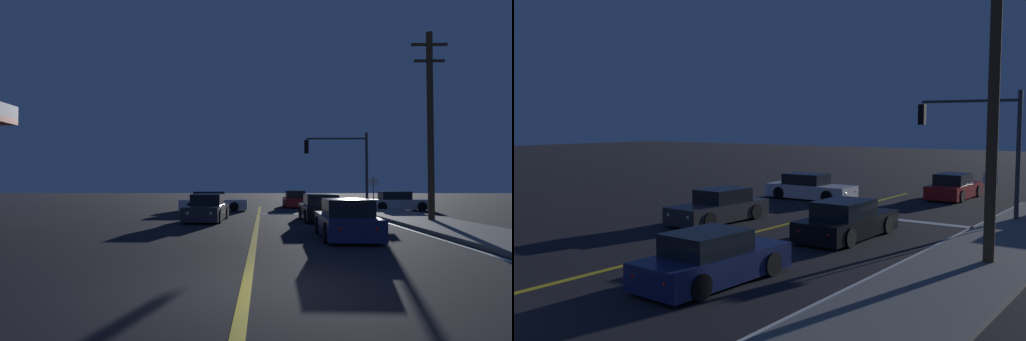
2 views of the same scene
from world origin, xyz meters
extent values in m
cube|color=slate|center=(8.04, 10.02, 0.07)|extent=(3.20, 36.07, 0.15)
cube|color=gold|center=(0.00, 10.02, 0.01)|extent=(0.20, 34.07, 0.01)
cube|color=white|center=(6.19, 10.02, 0.01)|extent=(0.16, 34.07, 0.01)
cube|color=white|center=(3.22, 18.54, 0.01)|extent=(6.44, 0.50, 0.01)
cube|color=navy|center=(3.15, 7.17, 0.44)|extent=(1.85, 4.35, 0.68)
cube|color=black|center=(3.14, 6.92, 1.04)|extent=(1.54, 2.02, 0.60)
cylinder|color=black|center=(2.38, 8.53, 0.32)|extent=(0.24, 0.65, 0.64)
cylinder|color=black|center=(3.99, 8.49, 0.32)|extent=(0.24, 0.65, 0.64)
cylinder|color=black|center=(2.31, 5.86, 0.32)|extent=(0.24, 0.65, 0.64)
cylinder|color=black|center=(3.92, 5.82, 0.32)|extent=(0.24, 0.65, 0.64)
sphere|color=#FFF4CC|center=(2.67, 9.28, 0.52)|extent=(0.18, 0.18, 0.18)
sphere|color=#FFF4CC|center=(3.74, 9.25, 0.52)|extent=(0.18, 0.18, 0.18)
sphere|color=red|center=(2.56, 5.09, 0.52)|extent=(0.14, 0.14, 0.14)
sphere|color=red|center=(3.63, 5.06, 0.52)|extent=(0.14, 0.14, 0.14)
cube|color=#2D2D33|center=(-2.55, 13.81, 0.44)|extent=(1.84, 4.52, 0.68)
cube|color=black|center=(-2.55, 14.08, 1.04)|extent=(1.53, 2.10, 0.60)
cylinder|color=black|center=(-1.80, 12.40, 0.32)|extent=(0.24, 0.65, 0.64)
cylinder|color=black|center=(-3.39, 12.45, 0.32)|extent=(0.24, 0.65, 0.64)
cylinder|color=black|center=(-1.72, 15.17, 0.32)|extent=(0.24, 0.65, 0.64)
cylinder|color=black|center=(-3.31, 15.22, 0.32)|extent=(0.24, 0.65, 0.64)
sphere|color=#FFF4CC|center=(-2.09, 11.62, 0.52)|extent=(0.18, 0.18, 0.18)
sphere|color=#FFF4CC|center=(-3.15, 11.65, 0.52)|extent=(0.18, 0.18, 0.18)
sphere|color=red|center=(-1.96, 15.98, 0.52)|extent=(0.14, 0.14, 0.14)
sphere|color=red|center=(-3.02, 16.01, 0.52)|extent=(0.14, 0.14, 0.14)
cube|color=maroon|center=(2.82, 26.64, 0.44)|extent=(1.74, 4.51, 0.68)
cube|color=black|center=(2.82, 26.37, 1.04)|extent=(1.49, 2.07, 0.60)
cylinder|color=black|center=(2.02, 28.04, 0.32)|extent=(0.22, 0.64, 0.64)
cylinder|color=black|center=(3.63, 28.03, 0.32)|extent=(0.22, 0.64, 0.64)
cylinder|color=black|center=(2.02, 25.25, 0.32)|extent=(0.22, 0.64, 0.64)
cylinder|color=black|center=(3.62, 25.24, 0.32)|extent=(0.22, 0.64, 0.64)
sphere|color=#FFF4CC|center=(2.29, 28.83, 0.52)|extent=(0.18, 0.18, 0.18)
sphere|color=#FFF4CC|center=(3.37, 28.83, 0.52)|extent=(0.18, 0.18, 0.18)
sphere|color=red|center=(2.28, 24.44, 0.52)|extent=(0.14, 0.14, 0.14)
sphere|color=red|center=(3.35, 24.44, 0.52)|extent=(0.14, 0.14, 0.14)
cube|color=black|center=(3.19, 14.14, 0.44)|extent=(1.79, 4.66, 0.68)
cube|color=black|center=(3.19, 13.86, 1.04)|extent=(1.54, 2.15, 0.60)
cylinder|color=black|center=(2.35, 15.58, 0.32)|extent=(0.22, 0.64, 0.64)
cylinder|color=black|center=(4.01, 15.59, 0.32)|extent=(0.22, 0.64, 0.64)
cylinder|color=black|center=(2.36, 12.69, 0.32)|extent=(0.22, 0.64, 0.64)
cylinder|color=black|center=(4.02, 12.70, 0.32)|extent=(0.22, 0.64, 0.64)
sphere|color=#FFF4CC|center=(2.63, 16.41, 0.52)|extent=(0.18, 0.18, 0.18)
sphere|color=#FFF4CC|center=(3.73, 16.41, 0.52)|extent=(0.18, 0.18, 0.18)
sphere|color=red|center=(2.64, 11.86, 0.52)|extent=(0.14, 0.14, 0.14)
sphere|color=red|center=(3.75, 11.87, 0.52)|extent=(0.14, 0.14, 0.14)
cube|color=silver|center=(-3.17, 21.81, 0.44)|extent=(4.71, 1.89, 0.68)
cube|color=black|center=(-3.45, 21.80, 1.04)|extent=(2.18, 1.58, 0.60)
cylinder|color=black|center=(-1.74, 22.67, 0.32)|extent=(0.65, 0.24, 0.64)
cylinder|color=black|center=(-1.70, 21.02, 0.32)|extent=(0.65, 0.24, 0.64)
cylinder|color=black|center=(-4.63, 22.59, 0.32)|extent=(0.65, 0.24, 0.64)
cylinder|color=black|center=(-4.59, 20.95, 0.32)|extent=(0.65, 0.24, 0.64)
sphere|color=#FFF4CC|center=(-0.91, 22.41, 0.52)|extent=(0.18, 0.18, 0.18)
sphere|color=#FFF4CC|center=(-0.88, 21.32, 0.52)|extent=(0.18, 0.18, 0.18)
sphere|color=red|center=(-5.46, 22.30, 0.52)|extent=(0.14, 0.14, 0.14)
sphere|color=red|center=(-5.43, 21.20, 0.52)|extent=(0.14, 0.14, 0.14)
cylinder|color=#38383D|center=(7.24, 20.84, 2.66)|extent=(0.18, 0.18, 5.33)
cylinder|color=#38383D|center=(5.22, 20.84, 4.93)|extent=(4.04, 0.12, 0.12)
cube|color=black|center=(3.20, 20.84, 4.38)|extent=(0.28, 0.28, 0.90)
sphere|color=red|center=(3.20, 20.84, 4.65)|extent=(0.22, 0.22, 0.22)
sphere|color=#4C2D05|center=(3.20, 20.84, 4.38)|extent=(0.22, 0.22, 0.22)
sphere|color=#0A3814|center=(3.20, 20.84, 4.11)|extent=(0.22, 0.22, 0.22)
cylinder|color=#4C3823|center=(8.34, 12.84, 4.61)|extent=(0.31, 0.31, 9.22)
cylinder|color=slate|center=(6.94, 18.04, 1.12)|extent=(0.06, 0.06, 2.24)
cube|color=white|center=(6.94, 18.04, 1.99)|extent=(0.56, 0.03, 0.40)
camera|label=1|loc=(0.32, -7.30, 1.84)|focal=29.28mm
camera|label=2|loc=(12.65, -3.38, 4.05)|focal=39.88mm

